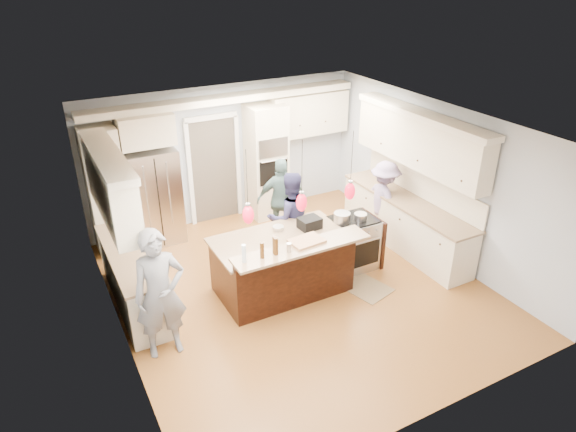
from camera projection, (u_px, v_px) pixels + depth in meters
name	position (u px, v px, depth m)	size (l,w,h in m)	color
ground_plane	(298.00, 288.00, 8.35)	(6.00, 6.00, 0.00)	#AA682E
room_shell	(299.00, 185.00, 7.53)	(5.54, 6.04, 2.72)	#B2BCC6
refrigerator	(154.00, 196.00, 9.36)	(0.90, 0.70, 1.80)	#B7B7BC
oven_column	(266.00, 162.00, 10.24)	(0.72, 0.69, 2.30)	beige
back_upper_cabinets	(191.00, 148.00, 9.45)	(5.30, 0.61, 2.54)	beige
right_counter_run	(410.00, 193.00, 9.14)	(0.64, 3.10, 2.51)	beige
left_cabinets	(126.00, 245.00, 7.47)	(0.64, 2.30, 2.51)	beige
kitchen_island	(283.00, 264.00, 8.08)	(2.10, 1.46, 1.12)	black
island_range	(353.00, 242.00, 8.75)	(0.82, 0.71, 0.92)	#B7B7BC
pendant_lights	(302.00, 202.00, 7.03)	(1.75, 0.15, 1.03)	black
person_bar_end	(160.00, 294.00, 6.61)	(0.67, 0.44, 1.85)	slate
person_far_left	(290.00, 218.00, 8.77)	(0.80, 0.62, 1.65)	navy
person_far_right	(282.00, 200.00, 9.47)	(0.94, 0.39, 1.60)	slate
person_range_side	(384.00, 200.00, 9.55)	(0.98, 0.56, 1.52)	#907CA7
floor_rug	(363.00, 286.00, 8.38)	(0.60, 0.87, 0.01)	#846648
water_bottle	(244.00, 254.00, 6.87)	(0.06, 0.06, 0.27)	silver
beer_bottle_a	(262.00, 250.00, 6.98)	(0.06, 0.06, 0.24)	#44260C
beer_bottle_b	(276.00, 246.00, 7.05)	(0.07, 0.07, 0.26)	#44260C
beer_bottle_c	(275.00, 245.00, 7.09)	(0.07, 0.07, 0.27)	#44260C
drink_can	(289.00, 247.00, 7.15)	(0.07, 0.07, 0.13)	#B7B7BC
cutting_board	(307.00, 241.00, 7.41)	(0.48, 0.34, 0.04)	tan
pot_large	(342.00, 217.00, 8.39)	(0.27, 0.27, 0.16)	#B7B7BC
pot_small	(360.00, 217.00, 8.47)	(0.21, 0.21, 0.11)	#B7B7BC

